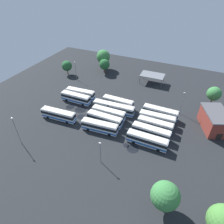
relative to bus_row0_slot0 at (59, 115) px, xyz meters
The scene contains 31 objects.
ground_plane 17.34m from the bus_row0_slot0, 27.01° to the left, with size 110.65×110.65×0.00m, color black.
bus_row0_slot0 is the anchor object (origin of this frame).
bus_row0_slot3 11.41m from the bus_row0_slot0, 92.10° to the left, with size 11.80×2.65×3.60m.
bus_row0_slot4 14.84m from the bus_row0_slot0, 91.83° to the left, with size 11.77×3.24×3.60m.
bus_row1_slot0 15.57m from the bus_row0_slot0, ahead, with size 11.86×3.52×3.60m.
bus_row1_slot1 15.94m from the bus_row0_slot0, 15.56° to the left, with size 12.01×2.63×3.60m.
bus_row1_slot2 17.05m from the bus_row0_slot0, 26.72° to the left, with size 11.81×2.68×3.60m.
bus_row1_slot3 19.13m from the bus_row0_slot0, 36.53° to the left, with size 15.10×3.28×3.60m.
bus_row1_slot4 21.64m from the bus_row0_slot0, 44.06° to the left, with size 11.65×2.64×3.60m.
bus_row2_slot0 30.90m from the bus_row0_slot0, ahead, with size 11.98×2.56×3.60m.
bus_row2_slot1 31.31m from the bus_row0_slot0, ahead, with size 11.75×2.71×3.60m.
bus_row2_slot2 32.36m from the bus_row0_slot0, 14.79° to the left, with size 11.22×2.59×3.60m.
bus_row2_slot3 33.19m from the bus_row0_slot0, 20.67° to the left, with size 11.79×2.93×3.60m.
bus_row2_slot4 34.86m from the bus_row0_slot0, 26.39° to the left, with size 11.92×2.61×3.60m.
depot_building 50.91m from the bus_row0_slot0, 19.26° to the left, with size 10.49×12.98×6.23m.
maintenance_shelter 44.42m from the bus_row0_slot0, 60.25° to the left, with size 10.28×6.51×3.98m.
lamp_post_mid_lot 14.84m from the bus_row0_slot0, 104.04° to the right, with size 0.56×0.28×9.56m.
lamp_post_by_building 29.21m from the bus_row0_slot0, 110.77° to the left, with size 0.56×0.28×8.67m.
lamp_post_near_entrance 24.02m from the bus_row0_slot0, 26.24° to the right, with size 0.56×0.28×7.37m.
lamp_post_far_corner 42.53m from the bus_row0_slot0, 28.82° to the left, with size 0.56×0.28×8.68m.
tree_northeast 43.72m from the bus_row0_slot0, 95.85° to the left, with size 6.65×6.65×9.59m.
tree_south_edge 53.19m from the bus_row0_slot0, 18.58° to the right, with size 6.34×6.34×8.10m.
tree_east_edge 38.61m from the bus_row0_slot0, 92.15° to the left, with size 4.97×4.97×7.11m.
tree_north_edge 56.30m from the bus_row0_slot0, 33.33° to the left, with size 5.12×5.12×7.45m.
tree_northwest 34.76m from the bus_row0_slot0, 119.64° to the left, with size 4.81×4.81×6.79m.
tree_west_edge 42.83m from the bus_row0_slot0, 22.90° to the right, with size 6.04×6.04×8.46m.
puddle_near_shelter 7.74m from the bus_row0_slot0, 33.97° to the left, with size 3.06×3.06×0.01m, color black.
puddle_centre_drain 25.61m from the bus_row0_slot0, ahead, with size 1.79×1.79×0.01m, color black.
puddle_between_rows 7.80m from the bus_row0_slot0, 95.01° to the left, with size 3.28×3.28×0.01m, color black.
puddle_back_corner 8.85m from the bus_row0_slot0, 63.96° to the left, with size 4.31×4.31×0.01m, color black.
puddle_front_lane 27.91m from the bus_row0_slot0, ahead, with size 3.54×3.54×0.01m, color black.
Camera 1 is at (23.15, -48.67, 42.91)m, focal length 31.70 mm.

